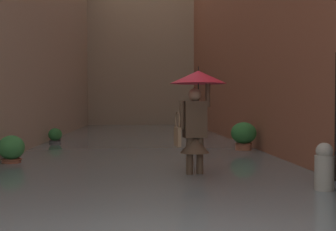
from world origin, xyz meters
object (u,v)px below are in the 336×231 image
(potted_plant_mid_right, at_px, (11,152))
(person_wading, at_px, (196,103))
(potted_plant_far_left, at_px, (244,137))
(potted_plant_far_right, at_px, (55,138))
(mooring_bollard, at_px, (324,174))

(potted_plant_mid_right, bearing_deg, person_wading, 155.46)
(potted_plant_far_left, bearing_deg, person_wading, 64.87)
(person_wading, distance_m, potted_plant_far_right, 7.18)
(mooring_bollard, bearing_deg, potted_plant_mid_right, -31.04)
(potted_plant_far_left, xyz_separation_m, potted_plant_mid_right, (5.29, 2.05, -0.11))
(potted_plant_mid_right, bearing_deg, potted_plant_far_right, -90.06)
(person_wading, bearing_deg, potted_plant_far_right, -59.91)
(person_wading, distance_m, mooring_bollard, 2.38)
(potted_plant_far_left, bearing_deg, potted_plant_mid_right, 21.15)
(potted_plant_far_right, bearing_deg, potted_plant_far_left, 154.93)
(person_wading, bearing_deg, mooring_bollard, 137.19)
(person_wading, relative_size, potted_plant_far_right, 3.15)
(person_wading, distance_m, potted_plant_mid_right, 4.04)
(person_wading, xyz_separation_m, potted_plant_far_right, (3.56, -6.14, -1.06))
(potted_plant_mid_right, bearing_deg, potted_plant_far_left, -158.85)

